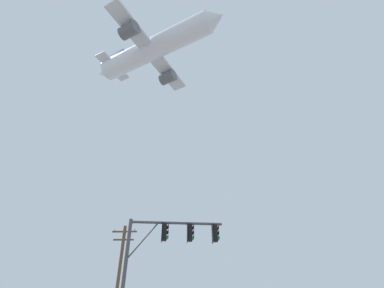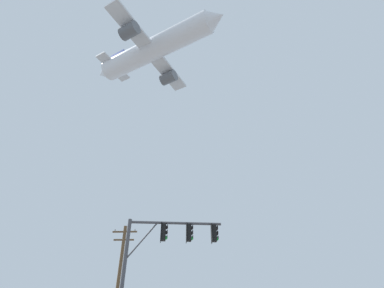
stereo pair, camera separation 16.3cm
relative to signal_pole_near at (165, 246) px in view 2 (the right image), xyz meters
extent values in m
cylinder|color=#4C4C51|center=(-2.02, -0.24, -1.64)|extent=(0.20, 0.20, 6.05)
cylinder|color=#4C4C51|center=(0.53, 0.06, 1.24)|extent=(5.11, 0.76, 0.15)
cylinder|color=#4C4C51|center=(-1.26, -0.15, 0.25)|extent=(1.60, 0.27, 2.02)
cube|color=black|center=(2.66, 0.32, 0.71)|extent=(0.30, 0.35, 0.90)
cylinder|color=black|center=(2.66, 0.32, 1.22)|extent=(0.05, 0.05, 0.12)
cube|color=black|center=(2.52, 0.30, 0.71)|extent=(0.08, 0.46, 1.04)
sphere|color=black|center=(2.81, 0.34, 0.98)|extent=(0.20, 0.20, 0.20)
cylinder|color=black|center=(2.87, 0.34, 1.04)|extent=(0.06, 0.21, 0.21)
sphere|color=black|center=(2.81, 0.34, 0.70)|extent=(0.20, 0.20, 0.20)
cylinder|color=black|center=(2.87, 0.34, 0.76)|extent=(0.06, 0.21, 0.21)
sphere|color=green|center=(2.81, 0.34, 0.42)|extent=(0.20, 0.20, 0.20)
cylinder|color=black|center=(2.87, 0.34, 0.48)|extent=(0.06, 0.21, 0.21)
cube|color=black|center=(1.26, 0.15, 0.71)|extent=(0.30, 0.35, 0.90)
cylinder|color=black|center=(1.26, 0.15, 1.22)|extent=(0.05, 0.05, 0.12)
cube|color=black|center=(1.12, 0.14, 0.71)|extent=(0.08, 0.46, 1.04)
sphere|color=black|center=(1.41, 0.17, 0.98)|extent=(0.20, 0.20, 0.20)
cylinder|color=black|center=(1.47, 0.18, 1.04)|extent=(0.06, 0.21, 0.21)
sphere|color=black|center=(1.41, 0.17, 0.70)|extent=(0.20, 0.20, 0.20)
cylinder|color=black|center=(1.47, 0.18, 0.76)|extent=(0.06, 0.21, 0.21)
sphere|color=green|center=(1.41, 0.17, 0.42)|extent=(0.20, 0.20, 0.20)
cylinder|color=black|center=(1.47, 0.18, 0.48)|extent=(0.06, 0.21, 0.21)
cube|color=black|center=(-0.14, -0.02, 0.71)|extent=(0.30, 0.35, 0.90)
cylinder|color=black|center=(-0.14, -0.02, 1.22)|extent=(0.05, 0.05, 0.12)
cube|color=black|center=(-0.28, -0.03, 0.71)|extent=(0.08, 0.46, 1.04)
sphere|color=black|center=(0.01, 0.00, 0.98)|extent=(0.20, 0.20, 0.20)
cylinder|color=black|center=(0.07, 0.01, 1.04)|extent=(0.06, 0.21, 0.21)
sphere|color=black|center=(0.01, 0.00, 0.70)|extent=(0.20, 0.20, 0.20)
cylinder|color=black|center=(0.07, 0.01, 0.76)|extent=(0.06, 0.21, 0.21)
sphere|color=green|center=(0.01, 0.00, 0.42)|extent=(0.20, 0.20, 0.20)
cylinder|color=black|center=(0.07, 0.01, 0.48)|extent=(0.06, 0.21, 0.21)
cylinder|color=brown|center=(-4.93, 9.23, -0.48)|extent=(0.28, 0.28, 8.35)
cube|color=brown|center=(-4.93, 9.23, 3.19)|extent=(2.20, 0.12, 0.12)
cube|color=brown|center=(-4.93, 9.23, 2.49)|extent=(1.80, 0.12, 0.12)
cylinder|color=gray|center=(-5.83, 9.23, 3.31)|extent=(0.10, 0.10, 0.18)
cylinder|color=gray|center=(-4.03, 9.23, 3.31)|extent=(0.10, 0.10, 0.18)
cylinder|color=white|center=(-6.42, 18.02, 39.73)|extent=(22.53, 14.07, 4.11)
cone|color=white|center=(5.07, 12.25, 39.73)|extent=(4.28, 4.76, 3.91)
cone|color=white|center=(-17.79, 23.74, 39.73)|extent=(3.87, 4.28, 3.50)
cube|color=silver|center=(-6.99, 18.31, 39.11)|extent=(12.34, 20.80, 0.46)
cylinder|color=#595B60|center=(-4.25, 23.78, 37.88)|extent=(3.80, 3.45, 2.31)
cylinder|color=#595B60|center=(-9.74, 12.84, 37.88)|extent=(3.80, 3.45, 2.31)
cube|color=navy|center=(-15.38, 22.52, 42.04)|extent=(3.36, 1.89, 4.89)
cube|color=silver|center=(-15.61, 22.64, 40.12)|extent=(5.53, 7.93, 0.26)
camera|label=1|loc=(1.85, -15.13, -3.21)|focal=25.29mm
camera|label=2|loc=(2.01, -15.13, -3.21)|focal=25.29mm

